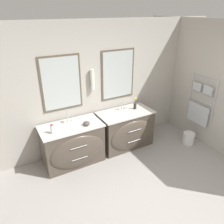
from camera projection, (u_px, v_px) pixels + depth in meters
The scene contains 11 objects.
ground_plane at pixel (163, 214), 3.23m from camera, with size 16.00×16.00×0.00m, color #9E9993.
wall_back at pixel (96, 88), 4.42m from camera, with size 5.74×0.16×2.60m.
wall_right at pixel (217, 89), 4.38m from camera, with size 0.13×4.28×2.60m.
vanity_left at pixel (73, 145), 4.17m from camera, with size 1.15×0.68×0.80m.
vanity_right at pixel (126, 129), 4.69m from camera, with size 1.15×0.68×0.80m.
faucet_left at pixel (68, 118), 4.11m from camera, with size 0.17×0.11×0.18m.
faucet_right at pixel (122, 106), 4.64m from camera, with size 0.17×0.11×0.18m.
toiletry_bottle at pixel (52, 129), 3.75m from camera, with size 0.06×0.06×0.17m.
amenity_bowl at pixel (86, 123), 4.03m from camera, with size 0.13×0.13×0.08m.
flower_vase at pixel (135, 104), 4.66m from camera, with size 0.06×0.06×0.26m.
waste_bin at pixel (189, 138), 4.89m from camera, with size 0.25×0.25×0.26m.
Camera 1 is at (-1.77, -1.61, 2.76)m, focal length 35.00 mm.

